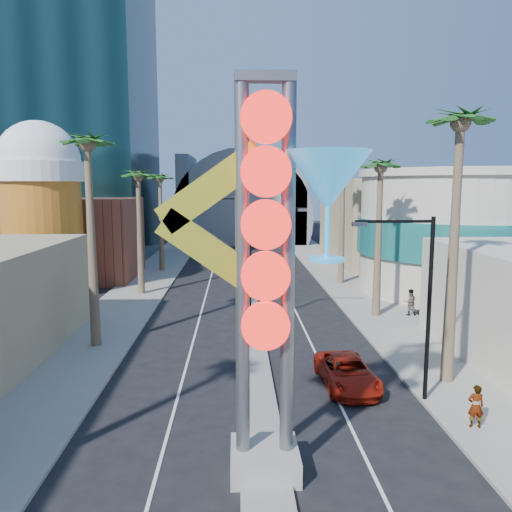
{
  "coord_description": "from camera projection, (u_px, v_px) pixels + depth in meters",
  "views": [
    {
      "loc": [
        -0.88,
        -12.11,
        9.24
      ],
      "look_at": [
        0.46,
        21.51,
        4.5
      ],
      "focal_mm": 35.0,
      "sensor_mm": 36.0,
      "label": 1
    }
  ],
  "objects": [
    {
      "name": "palm_5",
      "position": [
        460.0,
        140.0,
        21.98
      ],
      "size": [
        2.4,
        2.4,
        13.2
      ],
      "color": "brown",
      "rests_on": "ground"
    },
    {
      "name": "turquoise_building",
      "position": [
        455.0,
        233.0,
        42.97
      ],
      "size": [
        16.6,
        16.6,
        10.6
      ],
      "color": "#BFB6A2",
      "rests_on": "ground"
    },
    {
      "name": "filler_east",
      "position": [
        375.0,
        221.0,
        60.73
      ],
      "size": [
        10.0,
        20.0,
        10.0
      ],
      "primitive_type": "cube",
      "color": "tan",
      "rests_on": "ground"
    },
    {
      "name": "palm_6",
      "position": [
        381.0,
        176.0,
        34.04
      ],
      "size": [
        2.4,
        2.4,
        11.7
      ],
      "color": "brown",
      "rests_on": "ground"
    },
    {
      "name": "palm_1",
      "position": [
        88.0,
        157.0,
        27.28
      ],
      "size": [
        2.4,
        2.4,
        12.7
      ],
      "color": "brown",
      "rests_on": "ground"
    },
    {
      "name": "canopy",
      "position": [
        241.0,
        215.0,
        83.95
      ],
      "size": [
        22.0,
        16.0,
        22.0
      ],
      "color": "slate",
      "rests_on": "ground"
    },
    {
      "name": "brick_filler_west",
      "position": [
        85.0,
        239.0,
        49.72
      ],
      "size": [
        10.0,
        10.0,
        8.0
      ],
      "primitive_type": "cube",
      "color": "brown",
      "rests_on": "ground"
    },
    {
      "name": "sidewalk_west",
      "position": [
        146.0,
        283.0,
        47.56
      ],
      "size": [
        5.0,
        100.0,
        0.15
      ],
      "primitive_type": "cube",
      "color": "gray",
      "rests_on": "ground"
    },
    {
      "name": "hotel_tower",
      "position": [
        61.0,
        55.0,
        60.41
      ],
      "size": [
        20.0,
        20.0,
        50.0
      ],
      "primitive_type": "cube",
      "color": "black",
      "rests_on": "ground"
    },
    {
      "name": "streetlight_1",
      "position": [
        239.0,
        225.0,
        56.14
      ],
      "size": [
        3.79,
        0.25,
        8.0
      ],
      "color": "black",
      "rests_on": "ground"
    },
    {
      "name": "median",
      "position": [
        245.0,
        276.0,
        50.9
      ],
      "size": [
        1.6,
        84.0,
        0.15
      ],
      "primitive_type": "cube",
      "color": "gray",
      "rests_on": "ground"
    },
    {
      "name": "sidewalk_east",
      "position": [
        344.0,
        281.0,
        48.3
      ],
      "size": [
        5.0,
        100.0,
        0.15
      ],
      "primitive_type": "cube",
      "color": "gray",
      "rests_on": "ground"
    },
    {
      "name": "red_pickup",
      "position": [
        347.0,
        372.0,
        23.06
      ],
      "size": [
        2.54,
        5.05,
        1.37
      ],
      "primitive_type": "imported",
      "rotation": [
        0.0,
        0.0,
        0.05
      ],
      "color": "#A51A0C",
      "rests_on": "ground"
    },
    {
      "name": "streetlight_2",
      "position": [
        419.0,
        292.0,
        20.81
      ],
      "size": [
        3.45,
        0.25,
        8.0
      ],
      "color": "black",
      "rests_on": "ground"
    },
    {
      "name": "streetlight_0",
      "position": [
        258.0,
        253.0,
        32.44
      ],
      "size": [
        3.79,
        0.25,
        8.0
      ],
      "color": "black",
      "rests_on": "ground"
    },
    {
      "name": "pedestrian_a",
      "position": [
        476.0,
        406.0,
        18.84
      ],
      "size": [
        0.64,
        0.45,
        1.67
      ],
      "primitive_type": "imported",
      "rotation": [
        0.0,
        0.0,
        3.05
      ],
      "color": "gray",
      "rests_on": "sidewalk_east"
    },
    {
      "name": "palm_7",
      "position": [
        343.0,
        168.0,
        45.79
      ],
      "size": [
        2.4,
        2.4,
        12.7
      ],
      "color": "brown",
      "rests_on": "ground"
    },
    {
      "name": "palm_2",
      "position": [
        138.0,
        183.0,
        41.32
      ],
      "size": [
        2.4,
        2.4,
        11.2
      ],
      "color": "brown",
      "rests_on": "ground"
    },
    {
      "name": "pedestrian_b",
      "position": [
        410.0,
        302.0,
        35.27
      ],
      "size": [
        0.99,
        0.82,
        1.87
      ],
      "primitive_type": "imported",
      "rotation": [
        0.0,
        0.0,
        3.01
      ],
      "color": "gray",
      "rests_on": "sidewalk_east"
    },
    {
      "name": "neon_sign",
      "position": [
        292.0,
        250.0,
        15.25
      ],
      "size": [
        6.53,
        2.6,
        12.55
      ],
      "color": "gray",
      "rests_on": "ground"
    },
    {
      "name": "beer_mug",
      "position": [
        41.0,
        203.0,
        41.23
      ],
      "size": [
        7.0,
        7.0,
        14.5
      ],
      "color": "#C9671A",
      "rests_on": "ground"
    },
    {
      "name": "palm_3",
      "position": [
        160.0,
        184.0,
        53.19
      ],
      "size": [
        2.4,
        2.4,
        11.2
      ],
      "color": "brown",
      "rests_on": "ground"
    }
  ]
}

